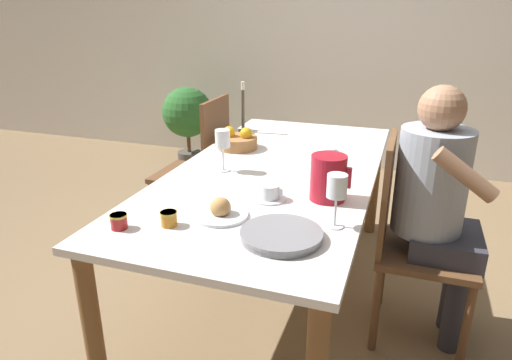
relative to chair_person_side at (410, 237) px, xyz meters
name	(u,v)px	position (x,y,z in m)	size (l,w,h in m)	color
ground_plane	(274,293)	(-0.66, 0.08, -0.50)	(20.00, 20.00, 0.00)	#7F6647
wall_back	(351,28)	(-0.66, 2.43, 0.80)	(10.00, 0.06, 2.60)	silver
dining_table	(275,185)	(-0.66, 0.08, 0.14)	(0.95, 1.99, 0.72)	silver
chair_person_side	(410,237)	(0.00, 0.00, 0.00)	(0.42, 0.42, 0.95)	brown
chair_opposite	(200,167)	(-1.32, 0.58, 0.00)	(0.42, 0.42, 0.95)	brown
person_seated	(438,198)	(0.09, 0.01, 0.20)	(0.39, 0.41, 1.18)	#33333D
red_pitcher	(328,178)	(-0.35, -0.21, 0.32)	(0.17, 0.15, 0.19)	#A31423
wine_glass_water	(223,141)	(-0.90, -0.02, 0.37)	(0.07, 0.07, 0.20)	white
wine_glass_juice	(337,189)	(-0.28, -0.45, 0.37)	(0.07, 0.07, 0.20)	white
teacup_near_person	(270,193)	(-0.57, -0.29, 0.25)	(0.14, 0.14, 0.06)	silver
teacup_across	(328,154)	(-0.44, 0.32, 0.25)	(0.14, 0.14, 0.06)	silver
serving_tray	(281,235)	(-0.43, -0.61, 0.24)	(0.29, 0.29, 0.03)	gray
bread_plate	(221,211)	(-0.70, -0.51, 0.24)	(0.21, 0.21, 0.08)	silver
jam_jar_amber	(169,218)	(-0.85, -0.64, 0.25)	(0.06, 0.06, 0.05)	#C67A1E
jam_jar_red	(119,221)	(-1.01, -0.72, 0.25)	(0.06, 0.06, 0.05)	#A81E1E
fruit_bowl	(238,141)	(-0.97, 0.36, 0.27)	(0.22, 0.22, 0.12)	#9E6B3D
candlestick_tall	(243,113)	(-1.06, 0.71, 0.35)	(0.06, 0.06, 0.32)	#4C4238
potted_plant	(187,116)	(-2.06, 1.85, 0.01)	(0.47, 0.47, 0.78)	#4C4742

